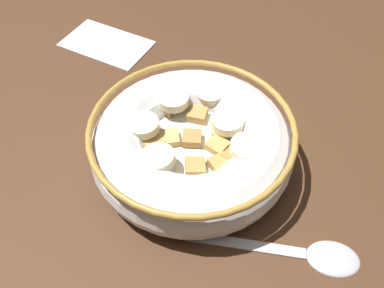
% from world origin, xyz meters
% --- Properties ---
extents(ground_plane, '(1.38, 1.38, 0.02)m').
position_xyz_m(ground_plane, '(0.00, 0.00, -0.01)').
color(ground_plane, '#472B19').
extents(cereal_bowl, '(0.20, 0.20, 0.06)m').
position_xyz_m(cereal_bowl, '(-0.00, 0.00, 0.03)').
color(cereal_bowl, white).
rests_on(cereal_bowl, ground_plane).
extents(spoon, '(0.13, 0.12, 0.01)m').
position_xyz_m(spoon, '(0.15, 0.02, 0.00)').
color(spoon, '#B7B7BC').
rests_on(spoon, ground_plane).
extents(folded_napkin, '(0.13, 0.11, 0.00)m').
position_xyz_m(folded_napkin, '(-0.23, 0.04, 0.00)').
color(folded_napkin, silver).
rests_on(folded_napkin, ground_plane).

